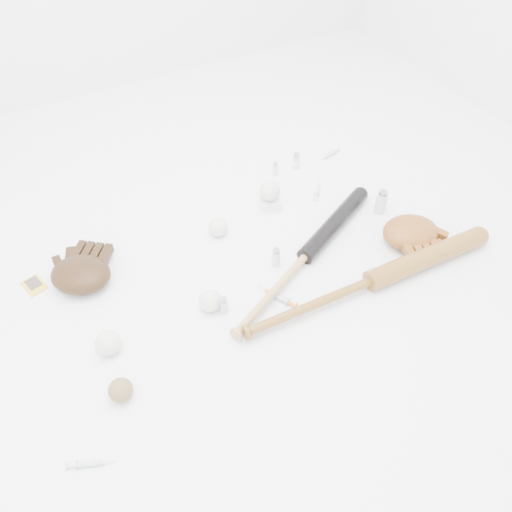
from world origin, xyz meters
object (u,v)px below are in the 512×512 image
bat_wood (372,281)px  glove_dark (81,274)px  pedestal (270,203)px  bat_dark (306,256)px

bat_wood → glove_dark: size_ratio=4.12×
bat_wood → pedestal: bat_wood is taller
bat_wood → pedestal: 0.53m
bat_dark → bat_wood: size_ratio=0.87×
bat_wood → glove_dark: bearing=152.3°
glove_dark → bat_wood: bearing=8.3°
bat_wood → pedestal: (-0.10, 0.52, -0.02)m
bat_dark → pedestal: (0.03, 0.32, -0.01)m
pedestal → bat_wood: bearing=-79.5°
bat_dark → bat_wood: bat_wood is taller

